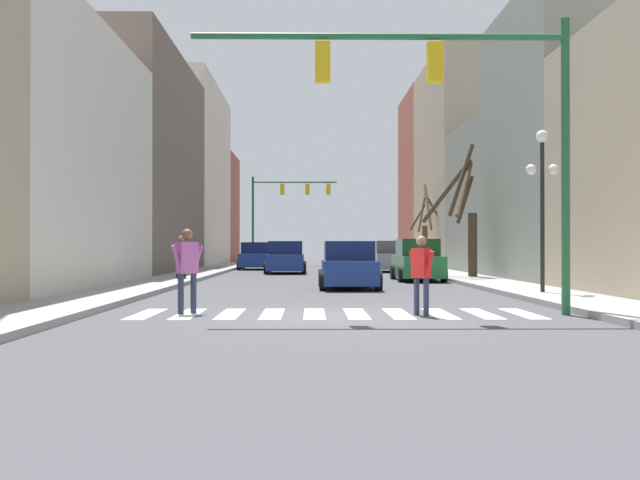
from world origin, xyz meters
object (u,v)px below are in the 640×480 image
at_px(street_lamp_right_corner, 542,178).
at_px(street_tree_right_mid, 426,229).
at_px(traffic_signal_near, 454,96).
at_px(car_driving_toward_lane, 286,258).
at_px(pedestrian_on_left_sidewalk, 421,268).
at_px(car_parked_left_mid, 349,266).
at_px(car_at_intersection, 376,256).
at_px(pedestrian_crossing_street, 187,264).
at_px(street_tree_left_mid, 465,216).
at_px(car_parked_right_mid, 256,257).
at_px(car_parked_left_near, 417,261).
at_px(traffic_signal_far, 283,200).
at_px(car_parked_left_far, 389,257).
at_px(pedestrian_on_right_sidewalk, 181,253).

bearing_deg(street_lamp_right_corner, street_tree_right_mid, 88.71).
distance_m(traffic_signal_near, street_tree_right_mid, 30.57).
xyz_separation_m(car_driving_toward_lane, pedestrian_on_left_sidewalk, (3.61, -24.72, 0.18)).
distance_m(street_lamp_right_corner, car_parked_left_mid, 7.41).
relative_size(car_driving_toward_lane, car_at_intersection, 0.99).
xyz_separation_m(car_parked_left_mid, pedestrian_crossing_street, (-3.98, -9.55, 0.32)).
xyz_separation_m(traffic_signal_near, street_tree_left_mid, (3.72, 16.62, -1.83)).
bearing_deg(car_parked_right_mid, car_driving_toward_lane, -163.16).
distance_m(car_parked_left_near, street_tree_left_mid, 3.06).
distance_m(car_parked_left_mid, street_tree_left_mid, 8.82).
bearing_deg(traffic_signal_far, car_parked_left_mid, -83.87).
height_order(car_parked_left_mid, street_tree_left_mid, street_tree_left_mid).
height_order(car_parked_right_mid, street_tree_left_mid, street_tree_left_mid).
height_order(car_parked_right_mid, pedestrian_crossing_street, pedestrian_crossing_street).
xyz_separation_m(car_driving_toward_lane, street_tree_right_mid, (8.47, 5.62, 1.74)).
bearing_deg(car_at_intersection, traffic_signal_near, 177.59).
xyz_separation_m(traffic_signal_far, car_parked_right_mid, (-1.34, -9.70, -4.19)).
xyz_separation_m(car_parked_left_mid, car_parked_right_mid, (-4.69, 21.46, 0.04)).
distance_m(traffic_signal_near, pedestrian_on_left_sidewalk, 3.70).
height_order(car_driving_toward_lane, street_tree_right_mid, street_tree_right_mid).
distance_m(car_parked_left_near, pedestrian_crossing_street, 17.01).
xyz_separation_m(traffic_signal_near, car_parked_left_far, (1.50, 26.97, -3.80)).
height_order(car_at_intersection, pedestrian_crossing_street, pedestrian_crossing_street).
bearing_deg(car_parked_left_mid, pedestrian_crossing_street, 157.39).
height_order(pedestrian_on_left_sidewalk, street_tree_left_mid, street_tree_left_mid).
height_order(car_driving_toward_lane, pedestrian_on_right_sidewalk, pedestrian_on_right_sidewalk).
height_order(traffic_signal_near, car_at_intersection, traffic_signal_near).
xyz_separation_m(car_parked_right_mid, pedestrian_on_left_sidewalk, (5.68, -31.53, 0.19)).
bearing_deg(car_parked_left_far, traffic_signal_near, 176.82).
bearing_deg(pedestrian_on_right_sidewalk, car_parked_left_near, 11.11).
xyz_separation_m(car_parked_left_far, car_parked_right_mid, (-7.88, 4.44, -0.02)).
relative_size(street_lamp_right_corner, car_parked_left_near, 1.01).
xyz_separation_m(car_parked_left_near, pedestrian_on_right_sidewalk, (-9.83, -0.84, 0.36)).
xyz_separation_m(car_parked_left_mid, car_parked_left_far, (3.19, 17.02, 0.06)).
xyz_separation_m(traffic_signal_near, pedestrian_crossing_street, (-5.67, 0.41, -3.54)).
bearing_deg(pedestrian_on_right_sidewalk, pedestrian_crossing_street, -73.50).
relative_size(pedestrian_on_left_sidewalk, pedestrian_on_right_sidewalk, 0.96).
relative_size(pedestrian_on_right_sidewalk, street_tree_left_mid, 0.30).
relative_size(car_driving_toward_lane, pedestrian_on_right_sidewalk, 2.63).
relative_size(traffic_signal_far, street_tree_left_mid, 1.17).
bearing_deg(street_tree_left_mid, car_parked_left_near, -160.08).
height_order(car_parked_left_mid, pedestrian_crossing_street, pedestrian_crossing_street).
xyz_separation_m(traffic_signal_near, street_tree_right_mid, (4.16, 30.21, -2.08)).
xyz_separation_m(traffic_signal_near, car_driving_toward_lane, (-4.32, 24.60, -3.81)).
bearing_deg(traffic_signal_near, street_tree_left_mid, 77.39).
bearing_deg(pedestrian_crossing_street, street_lamp_right_corner, -11.43).
bearing_deg(pedestrian_on_right_sidewalk, car_parked_left_far, 56.97).
bearing_deg(car_parked_left_mid, traffic_signal_near, -170.33).
relative_size(traffic_signal_far, street_lamp_right_corner, 1.46).
distance_m(car_parked_left_far, car_parked_right_mid, 9.05).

